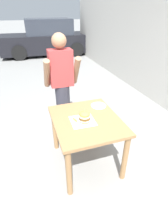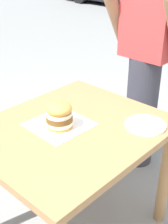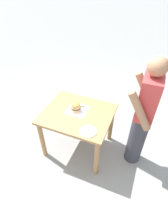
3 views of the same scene
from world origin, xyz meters
TOP-DOWN VIEW (x-y plane):
  - patio_table at (0.00, 0.00)m, footprint 0.85×0.99m
  - serving_paper at (-0.06, -0.03)m, footprint 0.31×0.31m
  - sandwich at (-0.04, -0.05)m, footprint 0.15×0.15m
  - pickle_spear at (-0.15, 0.01)m, footprint 0.04×0.08m
  - side_plate_with_forks at (0.28, 0.28)m, footprint 0.22×0.22m
  - diner_across_table at (-0.12, 0.88)m, footprint 0.55×0.35m

SIDE VIEW (x-z plane):
  - patio_table at x=0.00m, z-range 0.25..0.99m
  - serving_paper at x=-0.06m, z-range 0.75..0.75m
  - side_plate_with_forks at x=0.28m, z-range 0.75..0.77m
  - pickle_spear at x=-0.15m, z-range 0.75..0.78m
  - sandwich at x=-0.04m, z-range 0.73..0.91m
  - diner_across_table at x=-0.12m, z-range 0.04..1.73m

